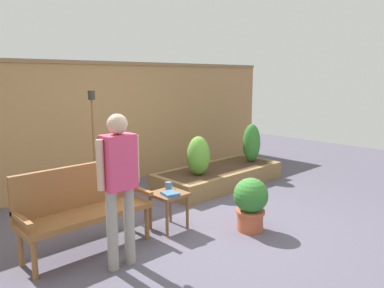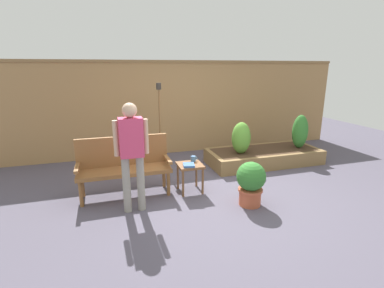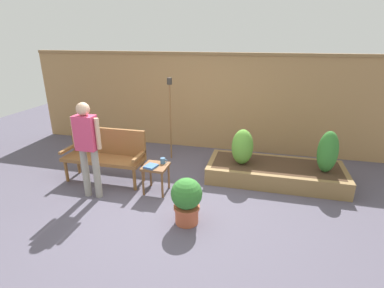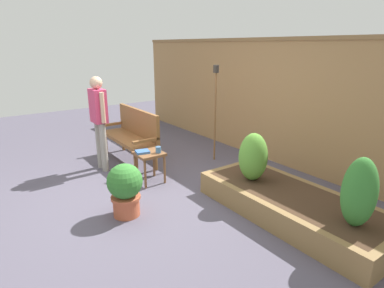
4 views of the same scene
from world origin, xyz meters
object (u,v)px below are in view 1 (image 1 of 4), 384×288
(cup_on_table, at_px, (169,186))
(side_table, at_px, (169,199))
(person_by_bench, at_px, (119,177))
(potted_boxwood, at_px, (251,202))
(shrub_near_bench, at_px, (198,156))
(garden_bench, at_px, (83,202))
(shrub_far_corner, at_px, (252,143))
(tiki_torch, at_px, (93,128))
(book_on_table, at_px, (170,194))

(cup_on_table, bearing_deg, side_table, -130.22)
(cup_on_table, distance_m, person_by_bench, 1.23)
(potted_boxwood, xyz_separation_m, shrub_near_bench, (0.61, 1.56, 0.25))
(potted_boxwood, relative_size, shrub_near_bench, 1.04)
(cup_on_table, height_order, shrub_near_bench, shrub_near_bench)
(garden_bench, relative_size, potted_boxwood, 2.14)
(side_table, relative_size, shrub_far_corner, 0.66)
(cup_on_table, xyz_separation_m, shrub_near_bench, (1.24, 0.72, 0.09))
(tiki_torch, height_order, person_by_bench, tiki_torch)
(garden_bench, bearing_deg, potted_boxwood, -28.59)
(cup_on_table, height_order, book_on_table, cup_on_table)
(side_table, distance_m, potted_boxwood, 1.02)
(side_table, bearing_deg, book_on_table, -117.95)
(shrub_near_bench, bearing_deg, potted_boxwood, -111.48)
(side_table, bearing_deg, person_by_bench, -157.72)
(side_table, height_order, tiki_torch, tiki_torch)
(tiki_torch, relative_size, person_by_bench, 1.09)
(side_table, height_order, person_by_bench, person_by_bench)
(cup_on_table, bearing_deg, tiki_torch, 102.55)
(shrub_far_corner, bearing_deg, potted_boxwood, -142.36)
(shrub_far_corner, bearing_deg, shrub_near_bench, 180.00)
(cup_on_table, distance_m, shrub_near_bench, 1.44)
(garden_bench, distance_m, potted_boxwood, 2.01)
(cup_on_table, distance_m, tiki_torch, 1.52)
(garden_bench, relative_size, side_table, 3.00)
(shrub_near_bench, height_order, shrub_far_corner, shrub_far_corner)
(potted_boxwood, relative_size, shrub_far_corner, 0.93)
(potted_boxwood, distance_m, person_by_bench, 1.80)
(book_on_table, xyz_separation_m, tiki_torch, (-0.16, 1.54, 0.67))
(shrub_near_bench, relative_size, shrub_far_corner, 0.89)
(side_table, relative_size, potted_boxwood, 0.71)
(side_table, relative_size, person_by_bench, 0.31)
(side_table, xyz_separation_m, shrub_far_corner, (2.74, 0.83, 0.26))
(tiki_torch, bearing_deg, cup_on_table, -77.45)
(potted_boxwood, bearing_deg, side_table, 134.95)
(book_on_table, relative_size, shrub_far_corner, 0.27)
(tiki_torch, bearing_deg, shrub_far_corner, -11.90)
(shrub_far_corner, relative_size, tiki_torch, 0.42)
(garden_bench, distance_m, tiki_torch, 1.60)
(book_on_table, distance_m, person_by_bench, 1.05)
(garden_bench, height_order, potted_boxwood, garden_bench)
(cup_on_table, height_order, shrub_far_corner, shrub_far_corner)
(garden_bench, xyz_separation_m, book_on_table, (0.99, -0.32, -0.05))
(book_on_table, height_order, potted_boxwood, potted_boxwood)
(cup_on_table, bearing_deg, person_by_bench, -154.42)
(shrub_far_corner, bearing_deg, garden_bench, -170.99)
(shrub_near_bench, bearing_deg, person_by_bench, -151.87)
(shrub_near_bench, bearing_deg, shrub_far_corner, 0.00)
(person_by_bench, bearing_deg, shrub_far_corner, 18.32)
(garden_bench, bearing_deg, tiki_torch, 55.78)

